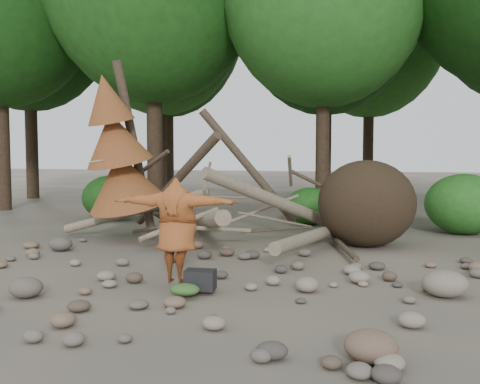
# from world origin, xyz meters

# --- Properties ---
(ground) EXTENTS (120.00, 120.00, 0.00)m
(ground) POSITION_xyz_m (0.00, 0.00, 0.00)
(ground) COLOR #514C44
(ground) RESTS_ON ground
(deadfall_pile) EXTENTS (8.55, 5.24, 3.30)m
(deadfall_pile) POSITION_xyz_m (2.02, 4.24, 0.95)
(deadfall_pile) COLOR #332619
(deadfall_pile) RESTS_ON ground
(dead_conifer) EXTENTS (2.06, 2.16, 4.35)m
(dead_conifer) POSITION_xyz_m (-3.12, 3.37, 2.11)
(dead_conifer) COLOR #4C3F30
(dead_conifer) RESTS_ON ground
(bush_left) EXTENTS (1.80, 1.80, 1.44)m
(bush_left) POSITION_xyz_m (-5.50, 7.20, 0.72)
(bush_left) COLOR #194B14
(bush_left) RESTS_ON ground
(bush_mid) EXTENTS (1.40, 1.40, 1.12)m
(bush_mid) POSITION_xyz_m (0.80, 7.80, 0.56)
(bush_mid) COLOR #225F1B
(bush_mid) RESTS_ON ground
(bush_right) EXTENTS (2.00, 2.00, 1.60)m
(bush_right) POSITION_xyz_m (5.00, 7.00, 0.80)
(bush_right) COLOR #2B7023
(bush_right) RESTS_ON ground
(frisbee_thrower) EXTENTS (2.43, 0.68, 1.95)m
(frisbee_thrower) POSITION_xyz_m (-0.13, -0.32, 0.91)
(frisbee_thrower) COLOR #964B22
(frisbee_thrower) RESTS_ON ground
(backpack) EXTENTS (0.48, 0.34, 0.30)m
(backpack) POSITION_xyz_m (0.37, -0.60, 0.15)
(backpack) COLOR black
(backpack) RESTS_ON ground
(cloth_green) EXTENTS (0.44, 0.37, 0.17)m
(cloth_green) POSITION_xyz_m (0.25, -0.94, 0.08)
(cloth_green) COLOR #366327
(cloth_green) RESTS_ON ground
(cloth_orange) EXTENTS (0.30, 0.24, 0.11)m
(cloth_orange) POSITION_xyz_m (0.38, -0.40, 0.05)
(cloth_orange) COLOR #B6691F
(cloth_orange) RESTS_ON ground
(boulder_front_left) EXTENTS (0.50, 0.45, 0.30)m
(boulder_front_left) POSITION_xyz_m (-2.02, -1.52, 0.15)
(boulder_front_left) COLOR #615A50
(boulder_front_left) RESTS_ON ground
(boulder_front_right) EXTENTS (0.55, 0.50, 0.33)m
(boulder_front_right) POSITION_xyz_m (2.94, -2.67, 0.17)
(boulder_front_right) COLOR brown
(boulder_front_right) RESTS_ON ground
(boulder_mid_right) EXTENTS (0.66, 0.60, 0.40)m
(boulder_mid_right) POSITION_xyz_m (3.91, 0.18, 0.20)
(boulder_mid_right) COLOR gray
(boulder_mid_right) RESTS_ON ground
(boulder_mid_left) EXTENTS (0.52, 0.47, 0.31)m
(boulder_mid_left) POSITION_xyz_m (-3.80, 1.96, 0.16)
(boulder_mid_left) COLOR #58524A
(boulder_mid_left) RESTS_ON ground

